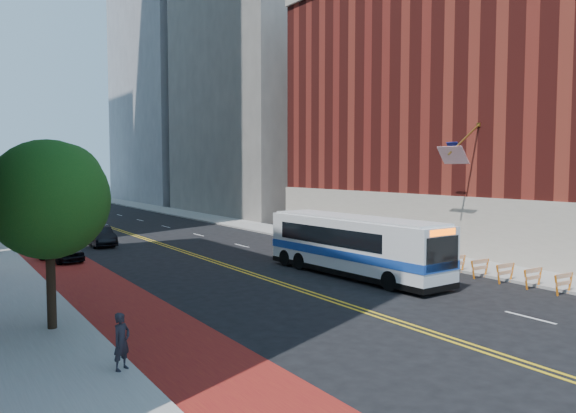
% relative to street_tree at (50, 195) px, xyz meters
% --- Properties ---
extents(ground, '(160.00, 160.00, 0.00)m').
position_rel_street_tree_xyz_m(ground, '(11.24, -6.04, -4.91)').
color(ground, black).
rests_on(ground, ground).
extents(sidewalk_right, '(4.00, 140.00, 0.15)m').
position_rel_street_tree_xyz_m(sidewalk_right, '(23.24, 23.96, -4.84)').
color(sidewalk_right, gray).
rests_on(sidewalk_right, ground).
extents(bus_lane_paint, '(3.60, 140.00, 0.01)m').
position_rel_street_tree_xyz_m(bus_lane_paint, '(3.14, 23.96, -4.91)').
color(bus_lane_paint, maroon).
rests_on(bus_lane_paint, ground).
extents(center_line_inner, '(0.14, 140.00, 0.01)m').
position_rel_street_tree_xyz_m(center_line_inner, '(11.06, 23.96, -4.91)').
color(center_line_inner, gold).
rests_on(center_line_inner, ground).
extents(center_line_outer, '(0.14, 140.00, 0.01)m').
position_rel_street_tree_xyz_m(center_line_outer, '(11.42, 23.96, -4.91)').
color(center_line_outer, gold).
rests_on(center_line_outer, ground).
extents(lane_dashes, '(0.14, 98.20, 0.01)m').
position_rel_street_tree_xyz_m(lane_dashes, '(16.04, 31.96, -4.90)').
color(lane_dashes, silver).
rests_on(lane_dashes, ground).
extents(brick_building, '(18.73, 36.00, 22.00)m').
position_rel_street_tree_xyz_m(brick_building, '(33.18, 5.96, 6.05)').
color(brick_building, '#5C1914').
rests_on(brick_building, ground).
extents(midrise_right_near, '(18.00, 26.00, 40.00)m').
position_rel_street_tree_xyz_m(midrise_right_near, '(34.24, 41.96, 15.09)').
color(midrise_right_near, slate).
rests_on(midrise_right_near, ground).
extents(midrise_right_far, '(20.00, 28.00, 55.00)m').
position_rel_street_tree_xyz_m(midrise_right_far, '(35.24, 71.96, 22.59)').
color(midrise_right_far, gray).
rests_on(midrise_right_far, ground).
extents(construction_barriers, '(1.42, 10.91, 1.00)m').
position_rel_street_tree_xyz_m(construction_barriers, '(20.84, -2.62, -4.24)').
color(construction_barriers, orange).
rests_on(construction_barriers, ground).
extents(street_tree, '(4.20, 4.20, 6.70)m').
position_rel_street_tree_xyz_m(street_tree, '(0.00, 0.00, 0.00)').
color(street_tree, black).
rests_on(street_tree, sidewalk_left).
extents(transit_bus, '(3.30, 11.87, 3.23)m').
position_rel_street_tree_xyz_m(transit_bus, '(15.60, 2.35, -3.23)').
color(transit_bus, silver).
rests_on(transit_bus, ground).
extents(car_a, '(2.56, 4.32, 1.38)m').
position_rel_street_tree_xyz_m(car_a, '(3.18, 15.86, -4.22)').
color(car_a, black).
rests_on(car_a, ground).
extents(car_b, '(1.62, 4.54, 1.49)m').
position_rel_street_tree_xyz_m(car_b, '(7.06, 21.69, -4.17)').
color(car_b, black).
rests_on(car_b, ground).
extents(car_c, '(1.89, 4.52, 1.31)m').
position_rel_street_tree_xyz_m(car_c, '(5.85, 35.52, -4.26)').
color(car_c, black).
rests_on(car_c, ground).
extents(pedestrian, '(0.71, 0.65, 1.64)m').
position_rel_street_tree_xyz_m(pedestrian, '(0.84, -5.50, -3.94)').
color(pedestrian, black).
rests_on(pedestrian, sidewalk_left).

